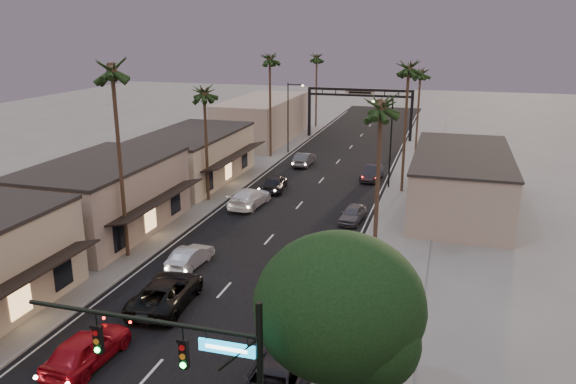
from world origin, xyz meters
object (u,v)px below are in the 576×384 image
Objects in this scene: streetlight_right at (388,136)px; palm_rc at (421,70)px; oncoming_silver at (190,257)px; palm_rb at (409,64)px; traffic_signal at (204,371)px; palm_lc at (204,88)px; oncoming_red at (87,348)px; curbside_black at (307,320)px; palm_ld at (270,56)px; palm_lb at (111,65)px; corner_tree at (341,312)px; palm_ra at (382,101)px; arch at (360,101)px; palm_far at (317,55)px; oncoming_pickup at (166,292)px; streetlight_left at (290,112)px.

palm_rc is (1.68, 19.00, 5.14)m from streetlight_right.
oncoming_silver is (-10.50, -23.27, -4.61)m from streetlight_right.
palm_rc is (0.00, 20.00, -1.95)m from palm_rb.
palm_lc is (-14.29, 32.00, 5.39)m from traffic_signal.
palm_lc is at bearing -75.51° from oncoming_red.
oncoming_silver is 0.93× the size of curbside_black.
palm_ld is at bearing 147.21° from streetlight_right.
palm_lb is at bearing -124.01° from streetlight_right.
corner_tree is 17.45m from palm_ra.
arch is 11.59m from palm_rc.
curbside_black is (-2.40, -28.35, -11.74)m from palm_rb.
streetlight_right is 28.89m from palm_lb.
palm_ld reaches higher than arch.
palm_ra reaches higher than palm_lc.
streetlight_right reaches higher than curbside_black.
palm_far is 2.61× the size of oncoming_red.
palm_ld is at bearing -90.75° from palm_far.
corner_tree is 37.64m from streetlight_right.
arch is at bearing 79.84° from palm_lb.
palm_lb is 27.94m from palm_rb.
palm_ra is at bearing -126.86° from oncoming_red.
palm_lc is at bearing 122.34° from corner_tree.
corner_tree is at bearing -57.66° from palm_lc.
arch is 1.15× the size of palm_ra.
palm_ld reaches higher than palm_ra.
palm_rb is at bearing 85.84° from traffic_signal.
palm_ra is (8.60, -46.00, 5.91)m from arch.
palm_rb reaches higher than oncoming_red.
palm_ld reaches higher than oncoming_pickup.
palm_lb reaches higher than oncoming_silver.
palm_ra is 40.01m from palm_rc.
streetlight_left is 0.63× the size of palm_rb.
oncoming_pickup is at bearing -144.88° from palm_ra.
palm_ra is (-0.88, 16.55, 5.46)m from corner_tree.
streetlight_right is 29.73m from curbside_black.
oncoming_pickup is at bearing 123.65° from traffic_signal.
palm_ra reaches higher than corner_tree.
palm_ld is at bearing -85.56° from oncoming_pickup.
palm_rc is 21.97m from palm_far.
streetlight_left is at bearing 137.95° from palm_rb.
oncoming_red is 1.09× the size of curbside_black.
palm_ra is 2.61× the size of oncoming_red.
palm_lb is (-18.08, 14.55, 7.41)m from corner_tree.
streetlight_left reaches higher than corner_tree.
oncoming_pickup is (-11.05, -27.77, -11.55)m from palm_rb.
traffic_signal reaches higher than oncoming_red.
oncoming_red reaches higher than curbside_black.
traffic_signal is 0.95× the size of streetlight_left.
oncoming_red is at bearing 95.32° from oncoming_silver.
palm_rb is at bearing 51.98° from palm_lb.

